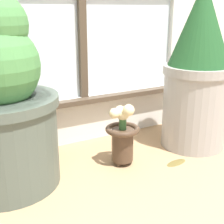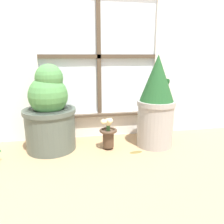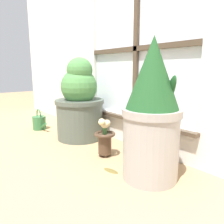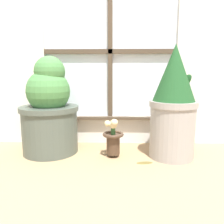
% 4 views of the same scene
% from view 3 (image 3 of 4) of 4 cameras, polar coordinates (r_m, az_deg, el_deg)
% --- Properties ---
extents(ground_plane, '(10.00, 10.00, 0.00)m').
position_cam_3_polar(ground_plane, '(1.52, -7.86, -12.51)').
color(ground_plane, tan).
extents(potted_plant_left, '(0.42, 0.42, 0.70)m').
position_cam_3_polar(potted_plant_left, '(1.92, -8.45, 2.16)').
color(potted_plant_left, '#4C564C').
rests_on(potted_plant_left, ground_plane).
extents(potted_plant_right, '(0.32, 0.32, 0.78)m').
position_cam_3_polar(potted_plant_right, '(1.19, 10.37, -0.23)').
color(potted_plant_right, '#9E9993').
rests_on(potted_plant_right, ground_plane).
extents(flower_vase, '(0.15, 0.15, 0.28)m').
position_cam_3_polar(flower_vase, '(1.54, -1.94, -6.61)').
color(flower_vase, '#473323').
rests_on(flower_vase, ground_plane).
extents(watering_can, '(0.24, 0.13, 0.21)m').
position_cam_3_polar(watering_can, '(2.35, -18.45, -2.58)').
color(watering_can, '#336B3D').
rests_on(watering_can, ground_plane).
extents(fallen_leaf, '(0.12, 0.06, 0.01)m').
position_cam_3_polar(fallen_leaf, '(1.37, -0.29, -14.99)').
color(fallen_leaf, brown).
rests_on(fallen_leaf, ground_plane).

